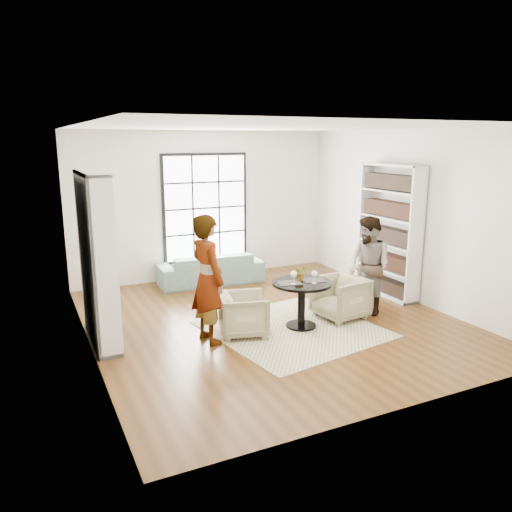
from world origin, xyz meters
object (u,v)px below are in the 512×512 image
sofa (210,268)px  flower_centerpiece (300,273)px  pedestal_table (302,294)px  person_left (208,279)px  person_right (369,266)px  armchair_left (244,314)px  wine_glass_left (294,275)px  armchair_right (340,298)px  wine_glass_right (315,274)px

sofa → flower_centerpiece: flower_centerpiece is taller
pedestal_table → person_left: person_left is taller
pedestal_table → person_right: 1.36m
pedestal_table → armchair_left: (-0.91, 0.11, -0.21)m
sofa → pedestal_table: bearing=100.5°
person_right → wine_glass_left: size_ratio=7.79×
flower_centerpiece → person_right: bearing=1.0°
armchair_right → flower_centerpiece: 0.92m
person_right → sofa: bearing=-153.3°
armchair_right → wine_glass_right: 0.87m
pedestal_table → armchair_right: 0.80m
armchair_left → flower_centerpiece: 1.06m
person_left → armchair_right: bearing=-98.5°
pedestal_table → person_right: (1.33, 0.09, 0.28)m
wine_glass_left → person_left: bearing=172.1°
pedestal_table → wine_glass_right: (0.13, -0.15, 0.34)m
wine_glass_left → flower_centerpiece: size_ratio=0.91×
sofa → person_left: bearing=71.9°
armchair_right → flower_centerpiece: (-0.77, -0.02, 0.50)m
flower_centerpiece → wine_glass_right: bearing=-60.4°
sofa → flower_centerpiece: (0.40, -2.84, 0.54)m
person_right → flower_centerpiece: (-1.32, -0.02, 0.03)m
person_left → wine_glass_right: 1.61m
person_right → flower_centerpiece: person_right is taller
armchair_right → sofa: bearing=-164.9°
person_left → wine_glass_left: person_left is taller
armchair_left → armchair_right: size_ratio=0.93×
pedestal_table → wine_glass_left: wine_glass_left is taller
person_left → sofa: bearing=-28.9°
sofa → armchair_right: size_ratio=2.78×
wine_glass_right → armchair_left: bearing=165.9°
person_right → wine_glass_right: (-1.20, -0.24, 0.06)m
wine_glass_right → armchair_right: bearing=20.4°
armchair_left → person_right: person_right is taller
person_left → person_right: person_left is taller
sofa → wine_glass_left: size_ratio=9.99×
armchair_left → wine_glass_right: bearing=-88.9°
pedestal_table → flower_centerpiece: flower_centerpiece is taller
person_right → armchair_left: bearing=-95.3°
pedestal_table → person_right: size_ratio=0.56×
armchair_left → wine_glass_left: bearing=-88.5°
pedestal_table → wine_glass_right: 0.39m
person_left → flower_centerpiece: bearing=-99.7°
armchair_right → person_right: person_right is taller
sofa → wine_glass_left: wine_glass_left is taller
sofa → person_left: (-1.07, -2.80, 0.61)m
wine_glass_left → pedestal_table: bearing=20.0°
person_right → wine_glass_right: size_ratio=8.30×
armchair_right → wine_glass_right: (-0.65, -0.24, 0.53)m
wine_glass_left → armchair_right: bearing=9.4°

